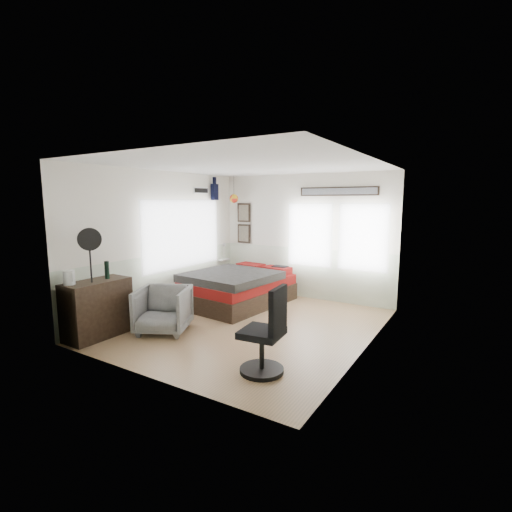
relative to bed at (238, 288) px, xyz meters
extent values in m
cube|color=#93714D|center=(0.90, -1.01, -0.35)|extent=(4.00, 4.50, 0.01)
cube|color=silver|center=(0.90, 1.24, 1.01)|extent=(4.00, 0.02, 2.70)
cube|color=silver|center=(0.90, -3.26, 1.01)|extent=(4.00, 0.02, 2.70)
cube|color=silver|center=(-1.10, -1.01, 1.01)|extent=(0.02, 4.50, 2.70)
cube|color=silver|center=(2.90, -1.01, 1.01)|extent=(0.02, 4.50, 2.70)
cube|color=white|center=(0.90, -1.01, 2.36)|extent=(4.00, 4.50, 0.02)
cube|color=beige|center=(0.90, 1.23, 0.21)|extent=(4.00, 0.01, 1.10)
cube|color=beige|center=(-1.09, -1.01, 0.21)|extent=(0.01, 4.50, 1.10)
cube|color=beige|center=(2.90, -1.01, 0.21)|extent=(0.01, 4.50, 1.10)
cube|color=silver|center=(-1.06, -0.46, 1.11)|extent=(0.03, 2.20, 1.35)
cube|color=silver|center=(1.05, 1.20, 1.06)|extent=(0.95, 0.03, 1.30)
cube|color=silver|center=(2.20, 1.20, 1.06)|extent=(0.95, 0.03, 1.30)
cube|color=black|center=(-0.65, 1.21, 1.01)|extent=(0.35, 0.03, 0.45)
cube|color=black|center=(-0.65, 1.21, 1.51)|extent=(0.35, 0.03, 0.45)
cube|color=#7F7259|center=(-0.65, 1.19, 1.01)|extent=(0.27, 0.01, 0.37)
cube|color=#7F7259|center=(-0.65, 1.19, 1.51)|extent=(0.27, 0.01, 0.37)
cube|color=black|center=(1.65, 1.21, 1.98)|extent=(1.65, 0.03, 0.18)
cube|color=gray|center=(1.65, 1.19, 1.98)|extent=(1.58, 0.01, 0.13)
cube|color=white|center=(-1.06, 0.14, 2.01)|extent=(0.02, 0.48, 0.14)
sphere|color=red|center=(-0.75, 0.94, 1.84)|extent=(0.20, 0.20, 0.20)
cube|color=black|center=(0.00, 0.02, -0.17)|extent=(1.73, 2.31, 0.35)
cube|color=maroon|center=(0.00, 0.02, 0.10)|extent=(1.68, 2.27, 0.20)
cube|color=#3A3A38|center=(0.00, -0.22, 0.28)|extent=(1.73, 1.77, 0.15)
cube|color=maroon|center=(-0.36, 0.89, 0.28)|extent=(0.63, 0.43, 0.15)
cube|color=maroon|center=(0.36, 0.89, 0.28)|extent=(0.63, 0.43, 0.15)
cube|color=black|center=(-0.84, -2.70, 0.11)|extent=(0.48, 1.00, 0.90)
imported|color=gray|center=(-0.11, -2.01, 0.03)|extent=(1.07, 1.08, 0.74)
cube|color=black|center=(0.50, 0.89, -0.08)|extent=(0.59, 0.50, 0.52)
cylinder|color=black|center=(2.00, -2.42, -0.31)|extent=(0.55, 0.55, 0.05)
cylinder|color=black|center=(2.00, -2.42, -0.07)|extent=(0.06, 0.06, 0.43)
cube|color=black|center=(2.00, -2.42, 0.17)|extent=(0.54, 0.54, 0.09)
cube|color=black|center=(2.21, -2.40, 0.49)|extent=(0.11, 0.45, 0.55)
cylinder|color=silver|center=(-0.91, -3.08, 0.67)|extent=(0.16, 0.16, 0.22)
cube|color=silver|center=(-0.82, -3.08, 0.68)|extent=(0.02, 0.02, 0.13)
cylinder|color=black|center=(-0.81, -2.50, 0.70)|extent=(0.07, 0.07, 0.28)
cylinder|color=black|center=(-0.77, -2.81, 0.88)|extent=(0.03, 0.03, 0.64)
cylinder|color=black|center=(-0.77, -2.81, 1.22)|extent=(0.19, 0.32, 0.32)
cylinder|color=black|center=(-0.73, -2.81, 1.22)|extent=(0.16, 0.32, 0.34)
cube|color=black|center=(0.50, 0.89, 0.28)|extent=(0.33, 0.22, 0.19)
camera|label=1|loc=(4.22, -6.19, 1.78)|focal=26.00mm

